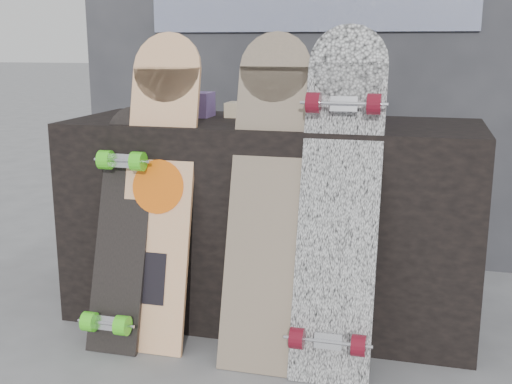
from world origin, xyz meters
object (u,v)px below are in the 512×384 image
(longboard_celtic, at_px, (266,188))
(skateboard_dark, at_px, (121,226))
(vendor_table, at_px, (271,220))
(longboard_geisha, at_px, (159,182))
(longboard_cascadia, at_px, (339,195))

(longboard_celtic, height_order, skateboard_dark, longboard_celtic)
(vendor_table, height_order, longboard_geisha, longboard_geisha)
(longboard_geisha, relative_size, longboard_celtic, 1.00)
(longboard_cascadia, bearing_deg, skateboard_dark, -178.26)
(longboard_celtic, bearing_deg, longboard_geisha, 178.32)
(skateboard_dark, bearing_deg, longboard_celtic, 5.68)
(vendor_table, relative_size, longboard_celtic, 1.40)
(vendor_table, height_order, skateboard_dark, skateboard_dark)
(longboard_geisha, relative_size, skateboard_dark, 1.31)
(skateboard_dark, bearing_deg, longboard_geisha, 26.90)
(longboard_geisha, xyz_separation_m, longboard_celtic, (0.41, -0.01, 0.00))
(longboard_celtic, bearing_deg, vendor_table, 100.24)
(vendor_table, xyz_separation_m, longboard_cascadia, (0.32, -0.35, 0.21))
(longboard_cascadia, bearing_deg, vendor_table, 131.92)
(vendor_table, bearing_deg, skateboard_dark, -141.53)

